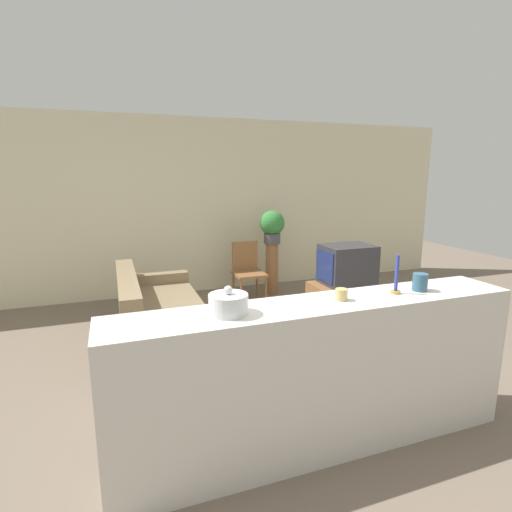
{
  "coord_description": "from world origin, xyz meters",
  "views": [
    {
      "loc": [
        -1.25,
        -2.77,
        1.86
      ],
      "look_at": [
        0.42,
        1.81,
        0.85
      ],
      "focal_mm": 28.0,
      "sensor_mm": 36.0,
      "label": 1
    }
  ],
  "objects": [
    {
      "name": "coffee_tin",
      "position": [
        0.78,
        -0.61,
        1.11
      ],
      "size": [
        0.1,
        0.1,
        0.12
      ],
      "color": "#335B75",
      "rests_on": "foreground_counter"
    },
    {
      "name": "candlestick",
      "position": [
        0.57,
        -0.61,
        1.13
      ],
      "size": [
        0.07,
        0.07,
        0.27
      ],
      "color": "#B7933D",
      "rests_on": "foreground_counter"
    },
    {
      "name": "couch",
      "position": [
        -0.84,
        1.6,
        0.28
      ],
      "size": [
        0.89,
        1.77,
        0.78
      ],
      "color": "#847051",
      "rests_on": "ground_plane"
    },
    {
      "name": "television",
      "position": [
        1.62,
        1.62,
        0.69
      ],
      "size": [
        0.67,
        0.5,
        0.52
      ],
      "color": "#333338",
      "rests_on": "tv_stand"
    },
    {
      "name": "candle_jar",
      "position": [
        0.13,
        -0.61,
        1.08
      ],
      "size": [
        0.08,
        0.08,
        0.08
      ],
      "color": "tan",
      "rests_on": "foreground_counter"
    },
    {
      "name": "plant_stand",
      "position": [
        1.07,
        2.87,
        0.4
      ],
      "size": [
        0.19,
        0.19,
        0.8
      ],
      "color": "olive",
      "rests_on": "ground_plane"
    },
    {
      "name": "decorative_bowl",
      "position": [
        -0.64,
        -0.61,
        1.11
      ],
      "size": [
        0.24,
        0.24,
        0.17
      ],
      "color": "silver",
      "rests_on": "foreground_counter"
    },
    {
      "name": "potted_plant",
      "position": [
        1.07,
        2.87,
        1.08
      ],
      "size": [
        0.38,
        0.38,
        0.51
      ],
      "color": "#4C4C51",
      "rests_on": "plant_stand"
    },
    {
      "name": "wooden_chair",
      "position": [
        0.6,
        2.7,
        0.47
      ],
      "size": [
        0.44,
        0.44,
        0.86
      ],
      "color": "olive",
      "rests_on": "ground_plane"
    },
    {
      "name": "foreground_counter",
      "position": [
        0.0,
        -0.61,
        0.52
      ],
      "size": [
        2.8,
        0.44,
        1.04
      ],
      "color": "silver",
      "rests_on": "ground_plane"
    },
    {
      "name": "ground_plane",
      "position": [
        0.0,
        0.0,
        0.0
      ],
      "size": [
        14.0,
        14.0,
        0.0
      ],
      "primitive_type": "plane",
      "color": "#756656"
    },
    {
      "name": "wall_back",
      "position": [
        0.0,
        3.43,
        1.35
      ],
      "size": [
        9.0,
        0.06,
        2.7
      ],
      "color": "beige",
      "rests_on": "ground_plane"
    },
    {
      "name": "tv_stand",
      "position": [
        1.63,
        1.62,
        0.21
      ],
      "size": [
        0.92,
        0.57,
        0.43
      ],
      "color": "olive",
      "rests_on": "ground_plane"
    }
  ]
}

